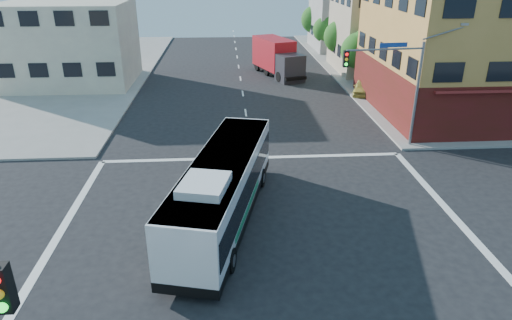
{
  "coord_description": "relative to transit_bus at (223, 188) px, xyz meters",
  "views": [
    {
      "loc": [
        -1.6,
        -17.33,
        11.63
      ],
      "look_at": [
        -0.19,
        3.56,
        2.45
      ],
      "focal_mm": 32.0,
      "sensor_mm": 36.0,
      "label": 1
    }
  ],
  "objects": [
    {
      "name": "signal_mast_ne",
      "position": [
        10.93,
        8.67,
        3.23
      ],
      "size": [
        7.91,
        1.13,
        8.07
      ],
      "color": "slate",
      "rests_on": "ground"
    },
    {
      "name": "ground",
      "position": [
        1.85,
        -1.95,
        -1.75
      ],
      "size": [
        120.0,
        120.0,
        0.0
      ],
      "primitive_type": "plane",
      "color": "black",
      "rests_on": "ground"
    },
    {
      "name": "building_east_near",
      "position": [
        18.83,
        32.03,
        2.75
      ],
      "size": [
        12.06,
        10.06,
        9.0
      ],
      "color": "tan",
      "rests_on": "ground"
    },
    {
      "name": "street_tree_d",
      "position": [
        13.76,
        49.97,
        2.13
      ],
      "size": [
        4.0,
        4.0,
        6.03
      ],
      "color": "#3B2A15",
      "rests_on": "ground"
    },
    {
      "name": "box_truck",
      "position": [
        5.96,
        30.34,
        0.11
      ],
      "size": [
        5.14,
        8.89,
        3.85
      ],
      "rotation": [
        0.0,
        0.0,
        0.34
      ],
      "color": "#29282E",
      "rests_on": "ground"
    },
    {
      "name": "building_east_far",
      "position": [
        18.83,
        46.03,
        3.25
      ],
      "size": [
        12.06,
        10.06,
        10.0
      ],
      "color": "#9C9B97",
      "rests_on": "ground"
    },
    {
      "name": "street_tree_c",
      "position": [
        13.76,
        41.97,
        1.71
      ],
      "size": [
        3.4,
        3.4,
        5.29
      ],
      "color": "#3B2A15",
      "rests_on": "ground"
    },
    {
      "name": "building_west",
      "position": [
        -15.17,
        28.03,
        2.25
      ],
      "size": [
        12.06,
        10.06,
        8.0
      ],
      "color": "beige",
      "rests_on": "ground"
    },
    {
      "name": "street_tree_b",
      "position": [
        13.76,
        33.97,
        2.0
      ],
      "size": [
        3.8,
        3.8,
        5.79
      ],
      "color": "#3B2A15",
      "rests_on": "ground"
    },
    {
      "name": "street_tree_a",
      "position": [
        13.76,
        25.97,
        1.83
      ],
      "size": [
        3.6,
        3.6,
        5.53
      ],
      "color": "#3B2A15",
      "rests_on": "ground"
    },
    {
      "name": "transit_bus",
      "position": [
        0.0,
        0.0,
        0.0
      ],
      "size": [
        5.39,
        12.38,
        3.59
      ],
      "rotation": [
        0.0,
        0.0,
        -0.24
      ],
      "color": "black",
      "rests_on": "ground"
    },
    {
      "name": "corner_building_ne",
      "position": [
        21.84,
        16.53,
        4.13
      ],
      "size": [
        18.1,
        15.44,
        14.0
      ],
      "color": "#C69047",
      "rests_on": "ground"
    },
    {
      "name": "parked_car",
      "position": [
        13.18,
        21.91,
        -1.03
      ],
      "size": [
        3.1,
        4.58,
        1.45
      ],
      "primitive_type": "imported",
      "rotation": [
        0.0,
        0.0,
        -0.36
      ],
      "color": "#CDBD51",
      "rests_on": "ground"
    }
  ]
}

